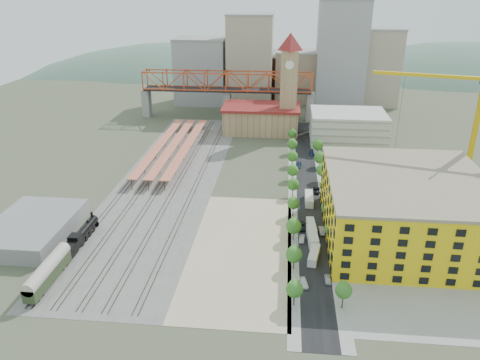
# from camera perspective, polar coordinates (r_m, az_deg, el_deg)

# --- Properties ---
(ground) EXTENTS (400.00, 400.00, 0.00)m
(ground) POSITION_cam_1_polar(r_m,az_deg,el_deg) (160.02, 2.67, -2.63)
(ground) COLOR #474C38
(ground) RESTS_ON ground
(ballast_strip) EXTENTS (36.00, 165.00, 0.06)m
(ballast_strip) POSITION_cam_1_polar(r_m,az_deg,el_deg) (180.96, -8.47, 0.27)
(ballast_strip) COLOR #605E59
(ballast_strip) RESTS_ON ground
(dirt_lot) EXTENTS (28.00, 67.00, 0.06)m
(dirt_lot) POSITION_cam_1_polar(r_m,az_deg,el_deg) (132.58, 0.15, -8.39)
(dirt_lot) COLOR tan
(dirt_lot) RESTS_ON ground
(street_asphalt) EXTENTS (12.00, 170.00, 0.06)m
(street_asphalt) POSITION_cam_1_polar(r_m,az_deg,el_deg) (173.77, 8.22, -0.70)
(street_asphalt) COLOR black
(street_asphalt) RESTS_ON ground
(sidewalk_west) EXTENTS (3.00, 170.00, 0.04)m
(sidewalk_west) POSITION_cam_1_polar(r_m,az_deg,el_deg) (173.57, 6.41, -0.63)
(sidewalk_west) COLOR gray
(sidewalk_west) RESTS_ON ground
(sidewalk_east) EXTENTS (3.00, 170.00, 0.04)m
(sidewalk_east) POSITION_cam_1_polar(r_m,az_deg,el_deg) (174.15, 10.02, -0.77)
(sidewalk_east) COLOR gray
(sidewalk_east) RESTS_ON ground
(construction_pad) EXTENTS (50.00, 90.00, 0.06)m
(construction_pad) POSITION_cam_1_polar(r_m,az_deg,el_deg) (147.11, 20.11, -6.55)
(construction_pad) COLOR gray
(construction_pad) RESTS_ON ground
(rail_tracks) EXTENTS (26.56, 160.00, 0.18)m
(rail_tracks) POSITION_cam_1_polar(r_m,az_deg,el_deg) (181.35, -9.03, 0.32)
(rail_tracks) COLOR #382B23
(rail_tracks) RESTS_ON ground
(platform_canopies) EXTENTS (16.00, 80.00, 4.12)m
(platform_canopies) POSITION_cam_1_polar(r_m,az_deg,el_deg) (205.73, -8.11, 4.27)
(platform_canopies) COLOR #DA7B54
(platform_canopies) RESTS_ON ground
(station_hall) EXTENTS (38.00, 24.00, 13.10)m
(station_hall) POSITION_cam_1_polar(r_m,az_deg,el_deg) (234.97, 2.60, 7.52)
(station_hall) COLOR tan
(station_hall) RESTS_ON ground
(clock_tower) EXTENTS (12.00, 12.00, 52.00)m
(clock_tower) POSITION_cam_1_polar(r_m,az_deg,el_deg) (227.85, 6.01, 12.61)
(clock_tower) COLOR tan
(clock_tower) RESTS_ON ground
(parking_garage) EXTENTS (34.00, 26.00, 14.00)m
(parking_garage) POSITION_cam_1_polar(r_m,az_deg,el_deg) (224.93, 12.97, 6.34)
(parking_garage) COLOR silver
(parking_garage) RESTS_ON ground
(truss_bridge) EXTENTS (94.00, 9.60, 25.60)m
(truss_bridge) POSITION_cam_1_polar(r_m,az_deg,el_deg) (256.23, -1.62, 11.63)
(truss_bridge) COLOR gray
(truss_bridge) RESTS_ON ground
(construction_building) EXTENTS (44.60, 50.60, 18.80)m
(construction_building) POSITION_cam_1_polar(r_m,az_deg,el_deg) (142.19, 19.44, -3.24)
(construction_building) COLOR yellow
(construction_building) RESTS_ON ground
(warehouse) EXTENTS (22.00, 32.00, 5.00)m
(warehouse) POSITION_cam_1_polar(r_m,az_deg,el_deg) (150.90, -24.04, -5.37)
(warehouse) COLOR gray
(warehouse) RESTS_ON ground
(street_trees) EXTENTS (15.40, 124.40, 8.00)m
(street_trees) POSITION_cam_1_polar(r_m,az_deg,el_deg) (164.66, 8.33, -2.10)
(street_trees) COLOR #32611D
(street_trees) RESTS_ON ground
(skyline) EXTENTS (133.00, 46.00, 60.00)m
(skyline) POSITION_cam_1_polar(r_m,az_deg,el_deg) (290.27, 5.88, 13.64)
(skyline) COLOR #9EA0A3
(skyline) RESTS_ON ground
(distant_hills) EXTENTS (647.00, 264.00, 227.00)m
(distant_hills) POSITION_cam_1_polar(r_m,az_deg,el_deg) (432.37, 10.42, 2.43)
(distant_hills) COLOR #4C6B59
(distant_hills) RESTS_ON ground
(locomotive) EXTENTS (3.00, 23.12, 5.78)m
(locomotive) POSITION_cam_1_polar(r_m,az_deg,el_deg) (141.94, -18.84, -6.50)
(locomotive) COLOR black
(locomotive) RESTS_ON ground
(coach) EXTENTS (3.32, 19.27, 6.05)m
(coach) POSITION_cam_1_polar(r_m,az_deg,el_deg) (126.60, -22.40, -10.31)
(coach) COLOR #2F3B20
(coach) RESTS_ON ground
(tower_crane) EXTENTS (44.45, 13.41, 48.69)m
(tower_crane) POSITION_cam_1_polar(r_m,az_deg,el_deg) (167.56, 25.97, 7.18)
(tower_crane) COLOR gold
(tower_crane) RESTS_ON ground
(site_trailer_a) EXTENTS (3.89, 9.13, 2.42)m
(site_trailer_a) POSITION_cam_1_polar(r_m,az_deg,el_deg) (129.04, 9.00, -9.05)
(site_trailer_a) COLOR silver
(site_trailer_a) RESTS_ON ground
(site_trailer_b) EXTENTS (3.29, 10.36, 2.80)m
(site_trailer_b) POSITION_cam_1_polar(r_m,az_deg,el_deg) (137.32, 8.81, -6.84)
(site_trailer_b) COLOR silver
(site_trailer_b) RESTS_ON ground
(site_trailer_c) EXTENTS (3.04, 8.97, 2.41)m
(site_trailer_c) POSITION_cam_1_polar(r_m,az_deg,el_deg) (142.93, 8.70, -5.66)
(site_trailer_c) COLOR silver
(site_trailer_c) RESTS_ON ground
(site_trailer_d) EXTENTS (2.67, 10.02, 2.74)m
(site_trailer_d) POSITION_cam_1_polar(r_m,az_deg,el_deg) (160.33, 8.41, -2.28)
(site_trailer_d) COLOR silver
(site_trailer_d) RESTS_ON ground
(car_0) EXTENTS (2.51, 4.67, 1.51)m
(car_0) POSITION_cam_1_polar(r_m,az_deg,el_deg) (118.88, 7.78, -12.32)
(car_0) COLOR white
(car_0) RESTS_ON ground
(car_1) EXTENTS (1.84, 4.36, 1.40)m
(car_1) POSITION_cam_1_polar(r_m,az_deg,el_deg) (137.21, 7.54, -7.12)
(car_1) COLOR #A09FA4
(car_1) RESTS_ON ground
(car_2) EXTENTS (2.96, 5.73, 1.54)m
(car_2) POSITION_cam_1_polar(r_m,az_deg,el_deg) (143.77, 7.47, -5.60)
(car_2) COLOR black
(car_2) RESTS_ON ground
(car_3) EXTENTS (2.79, 5.24, 1.45)m
(car_3) POSITION_cam_1_polar(r_m,az_deg,el_deg) (190.89, 7.14, 1.79)
(car_3) COLOR navy
(car_3) RESTS_ON ground
(car_4) EXTENTS (1.69, 4.03, 1.36)m
(car_4) POSITION_cam_1_polar(r_m,az_deg,el_deg) (121.12, 10.65, -11.83)
(car_4) COLOR #B8B8B8
(car_4) RESTS_ON ground
(car_5) EXTENTS (2.22, 4.98, 1.59)m
(car_5) POSITION_cam_1_polar(r_m,az_deg,el_deg) (142.06, 9.93, -6.13)
(car_5) COLOR #95959A
(car_5) RESTS_ON ground
(car_6) EXTENTS (2.65, 5.33, 1.45)m
(car_6) POSITION_cam_1_polar(r_m,az_deg,el_deg) (168.67, 9.31, -1.26)
(car_6) COLOR black
(car_6) RESTS_ON ground
(car_7) EXTENTS (2.18, 4.70, 1.33)m
(car_7) POSITION_cam_1_polar(r_m,az_deg,el_deg) (205.37, 8.75, 3.22)
(car_7) COLOR navy
(car_7) RESTS_ON ground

